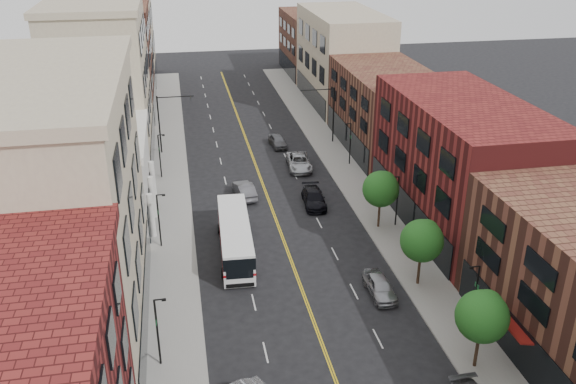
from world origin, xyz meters
TOP-DOWN VIEW (x-y plane):
  - sidewalk_left at (-10.00, 35.00)m, footprint 4.00×110.00m
  - sidewalk_right at (10.00, 35.00)m, footprint 4.00×110.00m
  - bldg_l_tanoffice at (-17.00, 13.00)m, footprint 10.00×22.00m
  - bldg_l_white at (-17.00, 31.00)m, footprint 10.00×14.00m
  - bldg_l_far_a at (-17.00, 48.00)m, footprint 10.00×20.00m
  - bldg_l_far_b at (-17.00, 68.00)m, footprint 10.00×20.00m
  - bldg_l_far_c at (-17.00, 86.00)m, footprint 10.00×16.00m
  - bldg_r_mid at (17.00, 24.00)m, footprint 10.00×22.00m
  - bldg_r_far_a at (17.00, 45.00)m, footprint 10.00×20.00m
  - bldg_r_far_b at (17.00, 66.00)m, footprint 10.00×22.00m
  - bldg_r_far_c at (17.00, 86.00)m, footprint 10.00×18.00m
  - tree_r_1 at (9.39, 4.07)m, footprint 3.40×3.40m
  - tree_r_2 at (9.39, 14.07)m, footprint 3.40×3.40m
  - tree_r_3 at (9.39, 24.07)m, footprint 3.40×3.40m
  - lamp_l_1 at (-10.95, 8.00)m, footprint 0.81×0.55m
  - lamp_l_2 at (-10.95, 24.00)m, footprint 0.81×0.55m
  - lamp_l_3 at (-10.95, 40.00)m, footprint 0.81×0.55m
  - lamp_r_1 at (10.95, 8.00)m, footprint 0.81×0.55m
  - lamp_r_2 at (10.95, 24.00)m, footprint 0.81×0.55m
  - lamp_r_3 at (10.95, 40.00)m, footprint 0.81×0.55m
  - signal_mast_left at (-10.27, 48.00)m, footprint 4.49×0.18m
  - signal_mast_right at (10.27, 48.00)m, footprint 4.49×0.18m
  - city_bus at (-4.56, 21.72)m, footprint 3.24×11.89m
  - car_parked_far at (5.84, 13.22)m, footprint 1.89×4.52m
  - car_lane_behind at (-2.37, 33.25)m, footprint 2.26×5.01m
  - car_lane_a at (4.38, 30.01)m, footprint 2.49×5.38m
  - car_lane_b at (4.88, 40.00)m, footprint 3.06×5.95m
  - car_lane_c at (3.67, 47.79)m, footprint 2.17×4.49m

SIDE VIEW (x-z plane):
  - sidewalk_left at x=-10.00m, z-range 0.00..0.15m
  - sidewalk_right at x=10.00m, z-range 0.00..0.15m
  - car_lane_c at x=3.67m, z-range 0.00..1.48m
  - car_lane_a at x=4.38m, z-range 0.00..1.52m
  - car_parked_far at x=5.84m, z-range 0.00..1.53m
  - car_lane_behind at x=-2.37m, z-range 0.00..1.60m
  - car_lane_b at x=4.88m, z-range 0.00..1.61m
  - city_bus at x=-4.56m, z-range 0.25..3.28m
  - lamp_l_1 at x=-10.95m, z-range 0.45..5.50m
  - lamp_l_2 at x=-10.95m, z-range 0.45..5.50m
  - lamp_l_3 at x=-10.95m, z-range 0.45..5.50m
  - lamp_r_1 at x=10.95m, z-range 0.45..5.50m
  - lamp_r_2 at x=10.95m, z-range 0.45..5.50m
  - lamp_r_3 at x=10.95m, z-range 0.45..5.50m
  - bldg_l_white at x=-17.00m, z-range 0.00..8.00m
  - tree_r_1 at x=9.39m, z-range 1.33..6.92m
  - tree_r_2 at x=9.39m, z-range 1.33..6.92m
  - tree_r_3 at x=9.39m, z-range 1.33..6.92m
  - signal_mast_left at x=-10.27m, z-range 1.05..8.25m
  - signal_mast_right at x=10.27m, z-range 1.05..8.25m
  - bldg_r_far_a at x=17.00m, z-range 0.00..10.00m
  - bldg_r_far_c at x=17.00m, z-range 0.00..11.00m
  - bldg_r_mid at x=17.00m, z-range 0.00..12.00m
  - bldg_r_far_b at x=17.00m, z-range 0.00..14.00m
  - bldg_l_far_b at x=-17.00m, z-range 0.00..15.00m
  - bldg_l_tanoffice at x=-17.00m, z-range 0.00..18.00m
  - bldg_l_far_a at x=-17.00m, z-range 0.00..18.00m
  - bldg_l_far_c at x=-17.00m, z-range 0.00..20.00m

